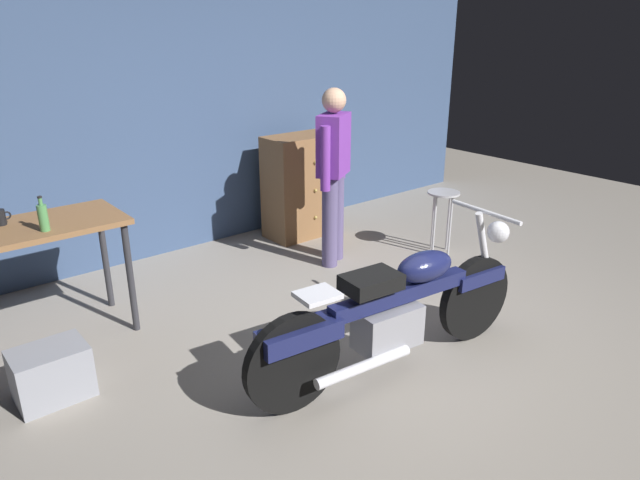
{
  "coord_description": "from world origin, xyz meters",
  "views": [
    {
      "loc": [
        -2.66,
        -2.47,
        2.21
      ],
      "look_at": [
        -0.05,
        0.7,
        0.65
      ],
      "focal_mm": 32.26,
      "sensor_mm": 36.0,
      "label": 1
    }
  ],
  "objects_px": {
    "wooden_dresser": "(302,186)",
    "bottle": "(43,217)",
    "storage_bin": "(51,373)",
    "person_standing": "(333,170)",
    "mug_black_matte": "(1,217)",
    "shop_stool": "(443,205)",
    "motorcycle": "(396,309)"
  },
  "relations": [
    {
      "from": "shop_stool",
      "to": "wooden_dresser",
      "type": "height_order",
      "value": "wooden_dresser"
    },
    {
      "from": "person_standing",
      "to": "storage_bin",
      "type": "distance_m",
      "value": 2.93
    },
    {
      "from": "wooden_dresser",
      "to": "mug_black_matte",
      "type": "relative_size",
      "value": 10.06
    },
    {
      "from": "person_standing",
      "to": "mug_black_matte",
      "type": "xyz_separation_m",
      "value": [
        -2.73,
        0.33,
        0.03
      ]
    },
    {
      "from": "motorcycle",
      "to": "wooden_dresser",
      "type": "xyz_separation_m",
      "value": [
        1.16,
        2.5,
        0.1
      ]
    },
    {
      "from": "motorcycle",
      "to": "shop_stool",
      "type": "bearing_deg",
      "value": 37.62
    },
    {
      "from": "storage_bin",
      "to": "mug_black_matte",
      "type": "xyz_separation_m",
      "value": [
        0.04,
        0.88,
        0.79
      ]
    },
    {
      "from": "mug_black_matte",
      "to": "person_standing",
      "type": "bearing_deg",
      "value": -6.94
    },
    {
      "from": "shop_stool",
      "to": "bottle",
      "type": "bearing_deg",
      "value": 171.65
    },
    {
      "from": "wooden_dresser",
      "to": "bottle",
      "type": "height_order",
      "value": "bottle"
    },
    {
      "from": "motorcycle",
      "to": "wooden_dresser",
      "type": "bearing_deg",
      "value": 71.08
    },
    {
      "from": "storage_bin",
      "to": "bottle",
      "type": "bearing_deg",
      "value": 67.19
    },
    {
      "from": "person_standing",
      "to": "shop_stool",
      "type": "bearing_deg",
      "value": 121.7
    },
    {
      "from": "mug_black_matte",
      "to": "storage_bin",
      "type": "bearing_deg",
      "value": -92.67
    },
    {
      "from": "person_standing",
      "to": "mug_black_matte",
      "type": "distance_m",
      "value": 2.75
    },
    {
      "from": "shop_stool",
      "to": "wooden_dresser",
      "type": "relative_size",
      "value": 0.58
    },
    {
      "from": "shop_stool",
      "to": "wooden_dresser",
      "type": "bearing_deg",
      "value": 119.67
    },
    {
      "from": "shop_stool",
      "to": "storage_bin",
      "type": "bearing_deg",
      "value": -179.31
    },
    {
      "from": "shop_stool",
      "to": "mug_black_matte",
      "type": "bearing_deg",
      "value": 167.4
    },
    {
      "from": "mug_black_matte",
      "to": "wooden_dresser",
      "type": "bearing_deg",
      "value": 9.16
    },
    {
      "from": "person_standing",
      "to": "shop_stool",
      "type": "relative_size",
      "value": 2.61
    },
    {
      "from": "person_standing",
      "to": "shop_stool",
      "type": "distance_m",
      "value": 1.21
    },
    {
      "from": "mug_black_matte",
      "to": "bottle",
      "type": "distance_m",
      "value": 0.38
    },
    {
      "from": "motorcycle",
      "to": "storage_bin",
      "type": "height_order",
      "value": "motorcycle"
    },
    {
      "from": "storage_bin",
      "to": "bottle",
      "type": "distance_m",
      "value": 1.03
    },
    {
      "from": "person_standing",
      "to": "storage_bin",
      "type": "height_order",
      "value": "person_standing"
    },
    {
      "from": "motorcycle",
      "to": "storage_bin",
      "type": "relative_size",
      "value": 4.97
    },
    {
      "from": "shop_stool",
      "to": "bottle",
      "type": "height_order",
      "value": "bottle"
    },
    {
      "from": "motorcycle",
      "to": "bottle",
      "type": "bearing_deg",
      "value": 139.9
    },
    {
      "from": "wooden_dresser",
      "to": "storage_bin",
      "type": "height_order",
      "value": "wooden_dresser"
    },
    {
      "from": "motorcycle",
      "to": "mug_black_matte",
      "type": "distance_m",
      "value": 2.77
    },
    {
      "from": "storage_bin",
      "to": "shop_stool",
      "type": "bearing_deg",
      "value": 0.69
    }
  ]
}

